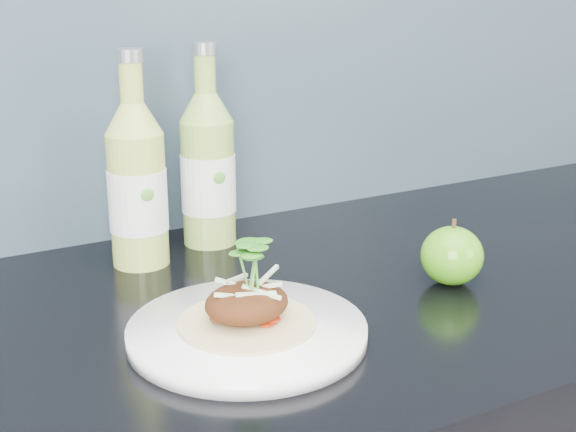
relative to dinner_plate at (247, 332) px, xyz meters
name	(u,v)px	position (x,y,z in m)	size (l,w,h in m)	color
dinner_plate	(247,332)	(0.00, 0.00, 0.00)	(0.32, 0.32, 0.02)	white
pork_taco	(247,299)	(0.00, 0.00, 0.04)	(0.14, 0.14, 0.09)	tan
green_apple	(452,256)	(0.27, 0.02, 0.03)	(0.08, 0.08, 0.08)	#3F920F
cider_bottle_left	(137,186)	(-0.02, 0.25, 0.09)	(0.09, 0.09, 0.26)	#B1C652
cider_bottle_right	(208,170)	(0.09, 0.28, 0.09)	(0.08, 0.08, 0.26)	#91B54B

